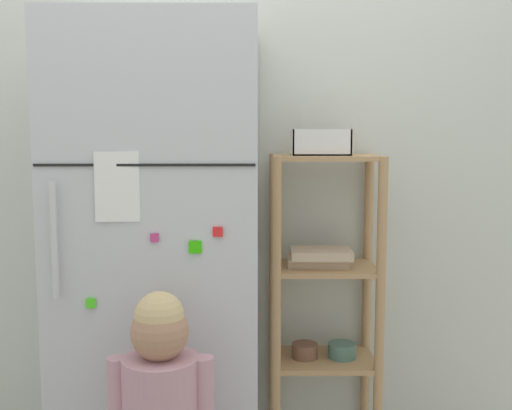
# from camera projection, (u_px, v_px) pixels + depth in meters

# --- Properties ---
(kitchen_wall_back) EXTENTS (2.66, 0.03, 2.29)m
(kitchen_wall_back) POSITION_uv_depth(u_px,v_px,m) (228.00, 196.00, 2.54)
(kitchen_wall_back) COLOR silver
(kitchen_wall_back) RESTS_ON ground
(refrigerator) EXTENTS (0.70, 0.61, 1.79)m
(refrigerator) POSITION_uv_depth(u_px,v_px,m) (161.00, 274.00, 2.25)
(refrigerator) COLOR silver
(refrigerator) RESTS_ON ground
(pantry_shelf_unit) EXTENTS (0.42, 0.30, 1.32)m
(pantry_shelf_unit) POSITION_uv_depth(u_px,v_px,m) (323.00, 294.00, 2.41)
(pantry_shelf_unit) COLOR tan
(pantry_shelf_unit) RESTS_ON ground
(fruit_bin) EXTENTS (0.22, 0.15, 0.10)m
(fruit_bin) POSITION_uv_depth(u_px,v_px,m) (318.00, 145.00, 2.34)
(fruit_bin) COLOR white
(fruit_bin) RESTS_ON pantry_shelf_unit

